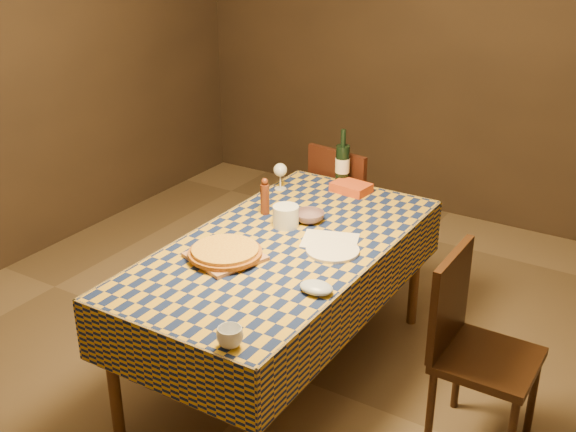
% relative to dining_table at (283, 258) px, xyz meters
% --- Properties ---
extents(room, '(5.00, 5.10, 2.70)m').
position_rel_dining_table_xyz_m(room, '(0.00, 0.00, 0.66)').
color(room, brown).
rests_on(room, ground).
extents(dining_table, '(0.94, 1.84, 0.77)m').
position_rel_dining_table_xyz_m(dining_table, '(0.00, 0.00, 0.00)').
color(dining_table, brown).
rests_on(dining_table, ground).
extents(cutting_board, '(0.38, 0.38, 0.02)m').
position_rel_dining_table_xyz_m(cutting_board, '(-0.15, -0.27, 0.09)').
color(cutting_board, tan).
rests_on(cutting_board, dining_table).
extents(pizza, '(0.41, 0.41, 0.03)m').
position_rel_dining_table_xyz_m(pizza, '(-0.15, -0.27, 0.11)').
color(pizza, '#8F4F17').
rests_on(pizza, cutting_board).
extents(pepper_mill, '(0.05, 0.05, 0.20)m').
position_rel_dining_table_xyz_m(pepper_mill, '(-0.28, 0.26, 0.17)').
color(pepper_mill, '#512412').
rests_on(pepper_mill, dining_table).
extents(bowl, '(0.18, 0.18, 0.05)m').
position_rel_dining_table_xyz_m(bowl, '(-0.03, 0.30, 0.10)').
color(bowl, '#684F57').
rests_on(bowl, dining_table).
extents(wine_glass, '(0.09, 0.09, 0.16)m').
position_rel_dining_table_xyz_m(wine_glass, '(-0.39, 0.60, 0.19)').
color(wine_glass, silver).
rests_on(wine_glass, dining_table).
extents(wine_bottle, '(0.11, 0.11, 0.33)m').
position_rel_dining_table_xyz_m(wine_bottle, '(-0.13, 0.86, 0.20)').
color(wine_bottle, black).
rests_on(wine_bottle, dining_table).
extents(deli_tub, '(0.13, 0.13, 0.11)m').
position_rel_dining_table_xyz_m(deli_tub, '(-0.10, 0.18, 0.13)').
color(deli_tub, white).
rests_on(deli_tub, dining_table).
extents(takeout_container, '(0.23, 0.17, 0.05)m').
position_rel_dining_table_xyz_m(takeout_container, '(-0.03, 0.78, 0.10)').
color(takeout_container, '#B74118').
rests_on(takeout_container, dining_table).
extents(white_plate, '(0.32, 0.32, 0.01)m').
position_rel_dining_table_xyz_m(white_plate, '(0.25, 0.05, 0.08)').
color(white_plate, white).
rests_on(white_plate, dining_table).
extents(tumbler, '(0.12, 0.12, 0.08)m').
position_rel_dining_table_xyz_m(tumbler, '(0.30, -0.85, 0.12)').
color(tumbler, white).
rests_on(tumbler, dining_table).
extents(flour_patch, '(0.33, 0.29, 0.00)m').
position_rel_dining_table_xyz_m(flour_patch, '(0.18, 0.15, 0.08)').
color(flour_patch, silver).
rests_on(flour_patch, dining_table).
extents(flour_bag, '(0.19, 0.17, 0.04)m').
position_rel_dining_table_xyz_m(flour_bag, '(0.37, -0.32, 0.10)').
color(flour_bag, '#AABDDA').
rests_on(flour_bag, dining_table).
extents(chair_far, '(0.48, 0.49, 0.93)m').
position_rel_dining_table_xyz_m(chair_far, '(-0.20, 1.08, -0.17)').
color(chair_far, black).
rests_on(chair_far, ground).
extents(chair_right, '(0.43, 0.42, 0.93)m').
position_rel_dining_table_xyz_m(chair_right, '(0.96, 0.04, -0.17)').
color(chair_right, black).
rests_on(chair_right, ground).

